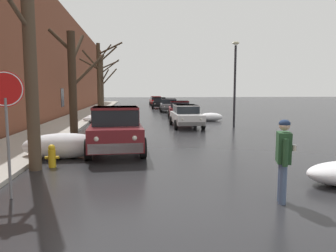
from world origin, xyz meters
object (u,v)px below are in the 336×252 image
bare_tree_mid_block (99,76)px  sedan_maroon_parked_kerbside_mid (179,109)px  pickup_truck_maroon_approaching_near_lane (116,129)px  sedan_red_at_far_intersection (156,101)px  fire_hydrant (52,156)px  street_lamp_post (235,80)px  bare_tree_second_along_sidewalk (73,81)px  sedan_grey_parked_far_down_block (169,105)px  stop_sign_at_corner (6,101)px  pedestrian_with_coffee (283,154)px  bare_tree_at_the_corner (29,42)px  sedan_black_queued_behind_truck (160,103)px  bare_tree_far_down_block (102,85)px  sedan_white_parked_kerbside_close (186,115)px

bare_tree_mid_block → sedan_maroon_parked_kerbside_mid: 7.35m
pickup_truck_maroon_approaching_near_lane → sedan_red_at_far_intersection: 36.12m
fire_hydrant → street_lamp_post: street_lamp_post is taller
bare_tree_second_along_sidewalk → bare_tree_mid_block: bearing=89.9°
sedan_grey_parked_far_down_block → fire_hydrant: sedan_grey_parked_far_down_block is taller
sedan_red_at_far_intersection → sedan_grey_parked_far_down_block: bearing=-88.0°
stop_sign_at_corner → street_lamp_post: bearing=53.7°
sedan_red_at_far_intersection → fire_hydrant: sedan_red_at_far_intersection is taller
pickup_truck_maroon_approaching_near_lane → pedestrian_with_coffee: 7.12m
bare_tree_at_the_corner → street_lamp_post: bearing=46.4°
bare_tree_at_the_corner → sedan_red_at_far_intersection: bare_tree_at_the_corner is taller
pickup_truck_maroon_approaching_near_lane → sedan_grey_parked_far_down_block: size_ratio=1.18×
bare_tree_at_the_corner → fire_hydrant: 3.41m
bare_tree_second_along_sidewalk → sedan_black_queued_behind_truck: 25.93m
sedan_maroon_parked_kerbside_mid → bare_tree_mid_block: bearing=179.0°
sedan_grey_parked_far_down_block → bare_tree_second_along_sidewalk: bearing=-109.8°
sedan_maroon_parked_kerbside_mid → street_lamp_post: size_ratio=0.78×
bare_tree_mid_block → street_lamp_post: bare_tree_mid_block is taller
bare_tree_far_down_block → bare_tree_mid_block: bearing=-91.1°
bare_tree_mid_block → pickup_truck_maroon_approaching_near_lane: bearing=-81.7°
sedan_white_parked_kerbside_close → sedan_black_queued_behind_truck: 20.85m
sedan_maroon_parked_kerbside_mid → sedan_grey_parked_far_down_block: (-0.13, 7.26, 0.00)m
pickup_truck_maroon_approaching_near_lane → sedan_red_at_far_intersection: bearing=83.7°
bare_tree_second_along_sidewalk → sedan_grey_parked_far_down_block: bearing=70.2°
bare_tree_mid_block → bare_tree_far_down_block: bearing=88.9°
bare_tree_at_the_corner → sedan_grey_parked_far_down_block: (6.71, 24.71, -2.97)m
sedan_white_parked_kerbside_close → pedestrian_with_coffee: bearing=-91.0°
sedan_maroon_parked_kerbside_mid → fire_hydrant: 18.32m
bare_tree_far_down_block → bare_tree_second_along_sidewalk: bearing=-90.2°
bare_tree_second_along_sidewalk → street_lamp_post: bearing=20.7°
bare_tree_at_the_corner → bare_tree_mid_block: (0.06, 17.56, -0.15)m
sedan_red_at_far_intersection → sedan_white_parked_kerbside_close: bearing=-89.9°
sedan_maroon_parked_kerbside_mid → sedan_red_at_far_intersection: size_ratio=0.98×
sedan_maroon_parked_kerbside_mid → stop_sign_at_corner: bearing=-108.2°
pedestrian_with_coffee → fire_hydrant: 6.74m
bare_tree_far_down_block → pickup_truck_maroon_approaching_near_lane: bare_tree_far_down_block is taller
fire_hydrant → pickup_truck_maroon_approaching_near_lane: bearing=52.2°
sedan_red_at_far_intersection → pedestrian_with_coffee: bearing=-90.3°
bare_tree_second_along_sidewalk → stop_sign_at_corner: bearing=-88.6°
bare_tree_second_along_sidewalk → sedan_black_queued_behind_truck: bare_tree_second_along_sidewalk is taller
pickup_truck_maroon_approaching_near_lane → fire_hydrant: pickup_truck_maroon_approaching_near_lane is taller
bare_tree_at_the_corner → stop_sign_at_corner: size_ratio=2.69×
bare_tree_second_along_sidewalk → fire_hydrant: bearing=-86.2°
pickup_truck_maroon_approaching_near_lane → stop_sign_at_corner: size_ratio=1.83×
stop_sign_at_corner → sedan_maroon_parked_kerbside_mid: bearing=71.8°
pedestrian_with_coffee → fire_hydrant: pedestrian_with_coffee is taller
bare_tree_at_the_corner → sedan_black_queued_behind_truck: size_ratio=1.76×
bare_tree_far_down_block → sedan_maroon_parked_kerbside_mid: (6.75, -2.25, -2.06)m
bare_tree_at_the_corner → sedan_white_parked_kerbside_close: size_ratio=1.72×
bare_tree_at_the_corner → bare_tree_far_down_block: size_ratio=1.41×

